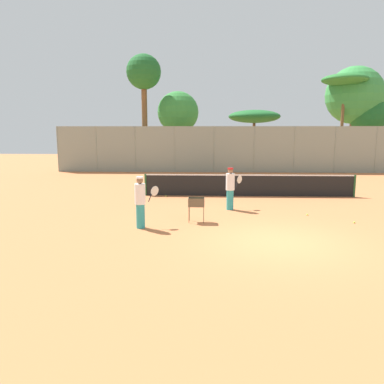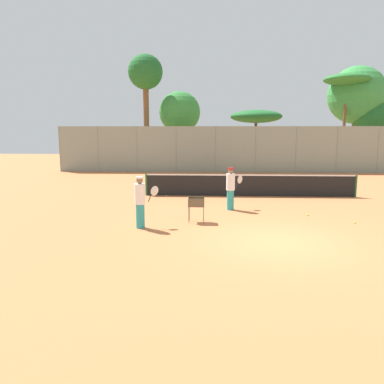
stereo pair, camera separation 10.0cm
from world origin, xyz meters
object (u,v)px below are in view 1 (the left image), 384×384
Objects in this scene: player_white_outfit at (140,202)px; ball_cart at (196,204)px; player_red_cap at (230,188)px; tennis_net at (249,185)px.

ball_cart is (1.81, 0.90, -0.25)m from player_white_outfit.
tennis_net is at bearing 29.63° from player_red_cap.
tennis_net is 11.93× the size of ball_cart.
player_white_outfit reaches higher than ball_cart.
tennis_net is 5.88m from ball_cart.
player_red_cap is at bearing 58.48° from ball_cart.
player_red_cap is (-1.11, -3.22, 0.33)m from tennis_net.
player_white_outfit is 1.00× the size of player_red_cap.
tennis_net is at bearing 65.71° from ball_cart.
player_red_cap is 1.98× the size of ball_cart.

